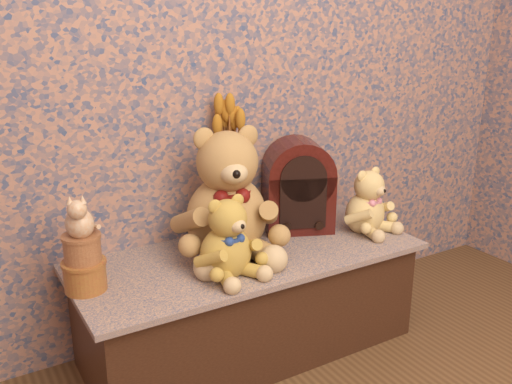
# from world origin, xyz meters

# --- Properties ---
(display_shelf) EXTENTS (1.23, 0.52, 0.38)m
(display_shelf) POSITION_xyz_m (0.00, 1.25, 0.19)
(display_shelf) COLOR #364570
(display_shelf) RESTS_ON ground
(teddy_large) EXTENTS (0.48, 0.54, 0.48)m
(teddy_large) POSITION_xyz_m (-0.05, 1.31, 0.63)
(teddy_large) COLOR #A67140
(teddy_large) RESTS_ON display_shelf
(teddy_medium) EXTENTS (0.27, 0.30, 0.28)m
(teddy_medium) POSITION_xyz_m (-0.15, 1.14, 0.53)
(teddy_medium) COLOR gold
(teddy_medium) RESTS_ON display_shelf
(teddy_small) EXTENTS (0.26, 0.29, 0.27)m
(teddy_small) POSITION_xyz_m (0.50, 1.21, 0.52)
(teddy_small) COLOR tan
(teddy_small) RESTS_ON display_shelf
(cathedral_radio) EXTENTS (0.31, 0.27, 0.36)m
(cathedral_radio) POSITION_xyz_m (0.29, 1.37, 0.56)
(cathedral_radio) COLOR #3A0F0A
(cathedral_radio) RESTS_ON display_shelf
(ceramic_vase) EXTENTS (0.12, 0.12, 0.19)m
(ceramic_vase) POSITION_xyz_m (0.02, 1.44, 0.48)
(ceramic_vase) COLOR tan
(ceramic_vase) RESTS_ON display_shelf
(dried_stalks) EXTENTS (0.28, 0.28, 0.43)m
(dried_stalks) POSITION_xyz_m (0.02, 1.44, 0.79)
(dried_stalks) COLOR #B86F1D
(dried_stalks) RESTS_ON ceramic_vase
(biscuit_tin_lower) EXTENTS (0.16, 0.16, 0.09)m
(biscuit_tin_lower) POSITION_xyz_m (-0.57, 1.26, 0.43)
(biscuit_tin_lower) COLOR #B69435
(biscuit_tin_lower) RESTS_ON display_shelf
(biscuit_tin_upper) EXTENTS (0.15, 0.15, 0.09)m
(biscuit_tin_upper) POSITION_xyz_m (-0.57, 1.26, 0.52)
(biscuit_tin_upper) COLOR tan
(biscuit_tin_upper) RESTS_ON biscuit_tin_lower
(cat_figurine) EXTENTS (0.13, 0.14, 0.14)m
(cat_figurine) POSITION_xyz_m (-0.57, 1.26, 0.63)
(cat_figurine) COLOR silver
(cat_figurine) RESTS_ON biscuit_tin_upper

